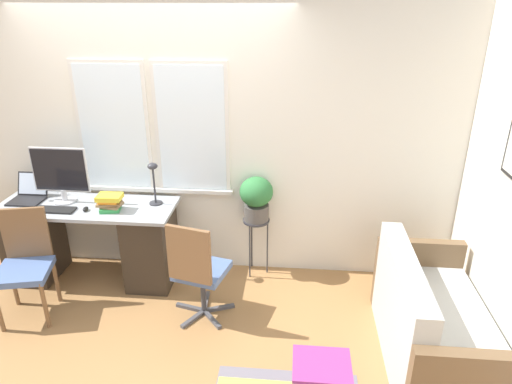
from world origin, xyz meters
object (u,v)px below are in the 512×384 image
monitor (61,173)px  folding_stool (322,368)px  office_chair_swivel (198,270)px  laptop (29,195)px  mouse (86,209)px  desk_lamp (153,177)px  keyboard (55,210)px  plant_stand (256,226)px  book_stack (110,202)px  desk_chair_wooden (25,262)px  potted_plant (256,197)px  couch_loveseat (431,327)px

monitor → folding_stool: 2.84m
office_chair_swivel → laptop: bearing=-4.6°
mouse → desk_lamp: bearing=20.0°
keyboard → desk_lamp: desk_lamp is taller
monitor → plant_stand: size_ratio=0.90×
book_stack → desk_lamp: bearing=26.5°
monitor → mouse: (0.28, -0.18, -0.26)m
desk_chair_wooden → plant_stand: 2.04m
folding_stool → laptop: bearing=151.9°
potted_plant → plant_stand: bearing=180.0°
monitor → desk_chair_wooden: (-0.11, -0.61, -0.57)m
keyboard → book_stack: size_ratio=1.50×
keyboard → potted_plant: potted_plant is taller
mouse → folding_stool: size_ratio=0.19×
book_stack → folding_stool: size_ratio=0.60×
desk_chair_wooden → desk_lamp: bearing=20.6°
laptop → office_chair_swivel: size_ratio=0.34×
couch_loveseat → folding_stool: size_ratio=3.59×
laptop → couch_loveseat: bearing=-14.4°
plant_stand → potted_plant: bearing=0.0°
book_stack → desk_chair_wooden: book_stack is taller
monitor → folding_stool: monitor is taller
desk_chair_wooden → folding_stool: bearing=-31.7°
laptop → mouse: size_ratio=4.28×
plant_stand → desk_chair_wooden: bearing=-157.4°
office_chair_swivel → potted_plant: (0.41, 0.75, 0.34)m
plant_stand → potted_plant: potted_plant is taller
monitor → couch_loveseat: (3.18, -0.90, -0.76)m
mouse → office_chair_swivel: bearing=-20.2°
laptop → mouse: bearing=-16.6°
keyboard → desk_lamp: (0.85, 0.23, 0.25)m
plant_stand → keyboard: bearing=-168.1°
book_stack → potted_plant: potted_plant is taller
laptop → folding_stool: laptop is taller
mouse → potted_plant: potted_plant is taller
office_chair_swivel → mouse: bearing=-5.9°
monitor → keyboard: 0.34m
book_stack → laptop: bearing=169.6°
folding_stool → office_chair_swivel: bearing=139.0°
plant_stand → folding_stool: bearing=-70.5°
office_chair_swivel → monitor: bearing=-8.6°
folding_stool → mouse: bearing=148.8°
mouse → potted_plant: 1.54m
plant_stand → folding_stool: size_ratio=1.50×
couch_loveseat → potted_plant: potted_plant is taller
desk_chair_wooden → potted_plant: (1.88, 0.79, 0.33)m
folding_stool → couch_loveseat: bearing=32.9°
desk_lamp → desk_chair_wooden: size_ratio=0.43×
potted_plant → couch_loveseat: bearing=-37.5°
desk_chair_wooden → office_chair_swivel: 1.47m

